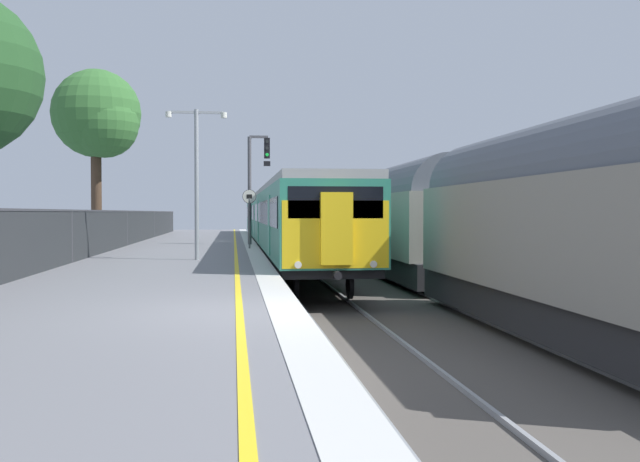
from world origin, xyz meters
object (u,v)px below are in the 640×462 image
at_px(signal_gantry, 255,177).
at_px(background_tree_centre, 99,117).
at_px(commuter_train_at_platform, 281,218).
at_px(background_tree_right, 95,120).
at_px(speed_limit_sign, 249,211).
at_px(platform_lamp_mid, 197,170).
at_px(freight_train_adjacent_track, 405,218).

relative_size(signal_gantry, background_tree_centre, 0.63).
height_order(commuter_train_at_platform, background_tree_right, background_tree_right).
relative_size(speed_limit_sign, platform_lamp_mid, 0.51).
relative_size(freight_train_adjacent_track, platform_lamp_mid, 7.98).
bearing_deg(speed_limit_sign, signal_gantry, 84.81).
distance_m(commuter_train_at_platform, freight_train_adjacent_track, 12.44).
height_order(freight_train_adjacent_track, background_tree_centre, background_tree_centre).
bearing_deg(background_tree_centre, signal_gantry, -4.84).
xyz_separation_m(speed_limit_sign, platform_lamp_mid, (-1.89, -7.12, 1.34)).
bearing_deg(freight_train_adjacent_track, background_tree_right, 135.53).
bearing_deg(commuter_train_at_platform, freight_train_adjacent_track, -71.22).
distance_m(signal_gantry, background_tree_right, 10.87).
xyz_separation_m(commuter_train_at_platform, background_tree_right, (-10.11, 2.08, 5.39)).
distance_m(platform_lamp_mid, background_tree_right, 18.35).
bearing_deg(speed_limit_sign, freight_train_adjacent_track, -35.49).
bearing_deg(freight_train_adjacent_track, platform_lamp_mid, -159.12).
bearing_deg(background_tree_centre, commuter_train_at_platform, 18.46).
distance_m(freight_train_adjacent_track, platform_lamp_mid, 8.44).
distance_m(speed_limit_sign, background_tree_centre, 9.62).
xyz_separation_m(speed_limit_sign, background_tree_right, (-8.26, 9.68, 5.02)).
relative_size(freight_train_adjacent_track, background_tree_centre, 4.66).
relative_size(platform_lamp_mid, background_tree_centre, 0.58).
bearing_deg(platform_lamp_mid, commuter_train_at_platform, 75.76).
xyz_separation_m(signal_gantry, background_tree_right, (-8.63, 5.71, 3.35)).
xyz_separation_m(commuter_train_at_platform, platform_lamp_mid, (-3.74, -14.73, 1.71)).
bearing_deg(signal_gantry, background_tree_centre, 175.16).
bearing_deg(commuter_train_at_platform, signal_gantry, -112.25).
relative_size(commuter_train_at_platform, freight_train_adjacent_track, 1.08).
distance_m(commuter_train_at_platform, signal_gantry, 4.42).
xyz_separation_m(commuter_train_at_platform, background_tree_centre, (-8.97, -2.99, 4.90)).
xyz_separation_m(commuter_train_at_platform, signal_gantry, (-1.48, -3.63, 2.04)).
height_order(freight_train_adjacent_track, platform_lamp_mid, platform_lamp_mid).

